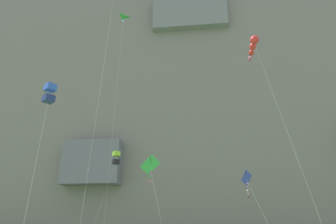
% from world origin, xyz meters
% --- Properties ---
extents(cliff_face, '(180.00, 24.14, 82.92)m').
position_xyz_m(cliff_face, '(-0.00, 63.01, 41.42)').
color(cliff_face, slate).
rests_on(cliff_face, ground).
extents(kite_box_low_center, '(2.72, 3.78, 12.63)m').
position_xyz_m(kite_box_low_center, '(-9.60, 36.81, 11.82)').
color(kite_box_low_center, '#8CCC33').
rests_on(kite_box_low_center, ground).
extents(kite_diamond_upper_left, '(2.82, 5.74, 9.95)m').
position_xyz_m(kite_diamond_upper_left, '(6.10, 36.45, 8.75)').
color(kite_diamond_upper_left, navy).
rests_on(kite_diamond_upper_left, ground).
extents(kite_windsock_mid_right, '(3.04, 9.79, 24.95)m').
position_xyz_m(kite_windsock_mid_right, '(7.85, 32.71, 24.34)').
color(kite_windsock_mid_right, red).
rests_on(kite_windsock_mid_right, ground).
extents(kite_diamond_high_center, '(3.91, 5.01, 11.08)m').
position_xyz_m(kite_diamond_high_center, '(-4.54, 32.65, 9.79)').
color(kite_diamond_high_center, green).
rests_on(kite_diamond_high_center, ground).
extents(kite_delta_near_cliff, '(1.69, 2.26, 33.57)m').
position_xyz_m(kite_delta_near_cliff, '(-10.30, 37.31, 32.05)').
color(kite_delta_near_cliff, green).
rests_on(kite_delta_near_cliff, ground).
extents(kite_box_mid_center, '(3.02, 5.26, 14.17)m').
position_xyz_m(kite_box_mid_center, '(-10.92, 21.47, 13.37)').
color(kite_box_mid_center, blue).
rests_on(kite_box_mid_center, ground).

